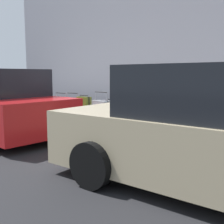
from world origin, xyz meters
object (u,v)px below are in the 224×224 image
(suitcase_olive_1, at_px, (211,127))
(suitcase_teal_6, at_px, (112,117))
(suitcase_maroon_10, at_px, (61,109))
(bollard_post, at_px, (30,102))
(suitcase_navy_9, at_px, (73,111))
(suitcase_black_4, at_px, (145,116))
(suitcase_maroon_3, at_px, (168,121))
(suitcase_olive_8, at_px, (84,109))
(suitcase_red_5, at_px, (130,115))
(fire_hydrant, at_px, (47,104))
(suitcase_navy_2, at_px, (190,125))
(suitcase_silver_7, at_px, (101,112))

(suitcase_olive_1, height_order, suitcase_teal_6, suitcase_olive_1)
(suitcase_maroon_10, xyz_separation_m, bollard_post, (1.44, 0.17, 0.16))
(suitcase_navy_9, bearing_deg, bollard_post, 3.76)
(suitcase_black_4, height_order, bollard_post, suitcase_black_4)
(suitcase_navy_9, bearing_deg, suitcase_maroon_3, 179.80)
(suitcase_black_4, xyz_separation_m, suitcase_olive_8, (2.12, -0.01, 0.00))
(suitcase_red_5, bearing_deg, suitcase_maroon_3, 175.77)
(fire_hydrant, bearing_deg, suitcase_red_5, -179.07)
(suitcase_black_4, relative_size, suitcase_olive_8, 1.22)
(suitcase_black_4, distance_m, bollard_post, 4.67)
(suitcase_red_5, xyz_separation_m, suitcase_teal_6, (0.50, 0.13, -0.09))
(suitcase_red_5, height_order, suitcase_navy_9, suitcase_red_5)
(suitcase_black_4, relative_size, fire_hydrant, 1.25)
(suitcase_navy_2, distance_m, suitcase_black_4, 1.11)
(suitcase_red_5, distance_m, suitcase_navy_9, 2.10)
(suitcase_navy_2, height_order, suitcase_maroon_3, suitcase_maroon_3)
(suitcase_silver_7, bearing_deg, suitcase_maroon_10, 1.87)
(suitcase_teal_6, height_order, suitcase_navy_9, suitcase_navy_9)
(suitcase_red_5, bearing_deg, suitcase_maroon_10, 0.70)
(suitcase_teal_6, xyz_separation_m, suitcase_navy_9, (1.60, -0.05, 0.01))
(suitcase_red_5, height_order, fire_hydrant, suitcase_red_5)
(suitcase_olive_1, xyz_separation_m, suitcase_navy_2, (0.48, -0.03, -0.03))
(suitcase_silver_7, bearing_deg, bollard_post, 4.18)
(suitcase_navy_2, relative_size, suitcase_red_5, 0.58)
(suitcase_olive_1, relative_size, suitcase_red_5, 0.90)
(suitcase_silver_7, relative_size, suitcase_olive_8, 1.14)
(suitcase_maroon_10, distance_m, bollard_post, 1.46)
(suitcase_red_5, bearing_deg, suitcase_olive_8, 4.09)
(suitcase_black_4, distance_m, suitcase_olive_8, 2.12)
(suitcase_maroon_3, xyz_separation_m, bollard_post, (5.25, 0.12, 0.13))
(suitcase_navy_2, bearing_deg, bollard_post, 1.78)
(suitcase_maroon_3, xyz_separation_m, fire_hydrant, (4.51, -0.03, 0.10))
(suitcase_red_5, relative_size, bollard_post, 1.15)
(suitcase_olive_1, relative_size, suitcase_olive_8, 1.13)
(suitcase_maroon_3, height_order, bollard_post, bollard_post)
(suitcase_red_5, distance_m, suitcase_maroon_10, 2.68)
(suitcase_silver_7, distance_m, suitcase_navy_9, 1.08)
(suitcase_silver_7, xyz_separation_m, bollard_post, (3.10, 0.23, 0.11))
(suitcase_silver_7, bearing_deg, suitcase_maroon_3, 177.22)
(suitcase_maroon_3, bearing_deg, fire_hydrant, -0.36)
(suitcase_navy_9, xyz_separation_m, bollard_post, (2.03, 0.13, 0.18))
(suitcase_maroon_10, height_order, bollard_post, bollard_post)
(suitcase_black_4, bearing_deg, suitcase_maroon_10, -1.65)
(suitcase_red_5, bearing_deg, suitcase_teal_6, 14.15)
(suitcase_navy_2, distance_m, suitcase_maroon_10, 4.33)
(suitcase_maroon_3, distance_m, suitcase_silver_7, 2.16)
(suitcase_teal_6, distance_m, fire_hydrant, 2.89)
(suitcase_olive_1, height_order, suitcase_silver_7, suitcase_silver_7)
(suitcase_navy_9, bearing_deg, suitcase_red_5, -178.03)
(suitcase_black_4, height_order, suitcase_silver_7, suitcase_black_4)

